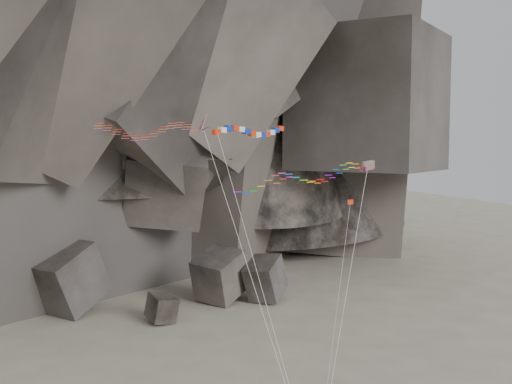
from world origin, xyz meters
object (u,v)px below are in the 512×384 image
banner_kite (251,134)px  parafoil_kite (300,177)px  delta_kite (146,130)px  pennant_kite (345,241)px

banner_kite → parafoil_kite: 5.65m
delta_kite → pennant_kite: 17.34m
banner_kite → pennant_kite: bearing=-73.8°
parafoil_kite → pennant_kite: bearing=-45.8°
delta_kite → pennant_kite: (14.83, -2.67, -8.58)m
parafoil_kite → pennant_kite: (2.71, -2.27, -4.86)m
banner_kite → pennant_kite: (4.72, -6.39, -8.17)m
delta_kite → pennant_kite: bearing=6.6°
delta_kite → pennant_kite: delta_kite is taller
pennant_kite → banner_kite: bearing=119.0°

